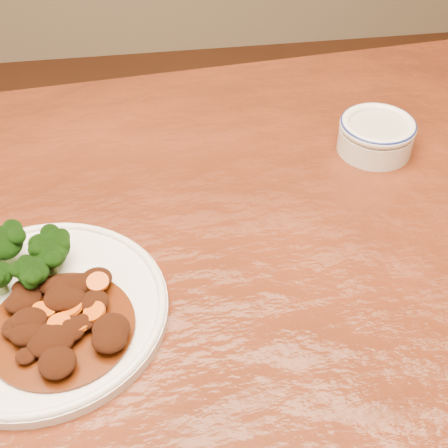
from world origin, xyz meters
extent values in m
cube|color=#5F2410|center=(0.00, 0.00, 0.73)|extent=(1.57, 1.03, 0.04)
cylinder|color=white|center=(-0.16, -0.05, 0.76)|extent=(0.27, 0.27, 0.01)
torus|color=white|center=(-0.16, -0.05, 0.76)|extent=(0.26, 0.26, 0.01)
cylinder|color=#7DA454|center=(-0.15, 0.00, 0.77)|extent=(0.01, 0.01, 0.02)
ellipsoid|color=black|center=(-0.15, 0.00, 0.79)|extent=(0.04, 0.04, 0.03)
cylinder|color=#7DA454|center=(-0.20, -0.02, 0.77)|extent=(0.01, 0.01, 0.02)
cylinder|color=#7DA454|center=(-0.20, 0.03, 0.77)|extent=(0.01, 0.01, 0.02)
ellipsoid|color=black|center=(-0.20, 0.03, 0.79)|extent=(0.04, 0.04, 0.03)
cylinder|color=#7DA454|center=(-0.16, -0.02, 0.77)|extent=(0.01, 0.01, 0.02)
ellipsoid|color=black|center=(-0.16, -0.02, 0.79)|extent=(0.03, 0.03, 0.03)
cylinder|color=#7DA454|center=(-0.15, 0.01, 0.77)|extent=(0.01, 0.01, 0.02)
ellipsoid|color=black|center=(-0.15, 0.01, 0.79)|extent=(0.04, 0.04, 0.03)
cylinder|color=#4E1F08|center=(-0.14, -0.08, 0.76)|extent=(0.15, 0.15, 0.00)
ellipsoid|color=black|center=(-0.14, -0.10, 0.77)|extent=(0.03, 0.03, 0.01)
ellipsoid|color=black|center=(-0.13, -0.05, 0.78)|extent=(0.04, 0.03, 0.02)
ellipsoid|color=black|center=(-0.14, -0.05, 0.78)|extent=(0.04, 0.04, 0.02)
ellipsoid|color=black|center=(-0.12, -0.09, 0.78)|extent=(0.03, 0.03, 0.01)
ellipsoid|color=black|center=(-0.14, -0.13, 0.78)|extent=(0.04, 0.04, 0.02)
ellipsoid|color=black|center=(-0.10, -0.03, 0.77)|extent=(0.03, 0.03, 0.02)
ellipsoid|color=black|center=(-0.14, -0.10, 0.78)|extent=(0.04, 0.04, 0.02)
ellipsoid|color=black|center=(-0.08, -0.10, 0.78)|extent=(0.04, 0.04, 0.02)
ellipsoid|color=black|center=(-0.11, -0.08, 0.78)|extent=(0.02, 0.02, 0.01)
ellipsoid|color=black|center=(-0.18, -0.03, 0.77)|extent=(0.02, 0.02, 0.01)
ellipsoid|color=black|center=(-0.17, -0.08, 0.78)|extent=(0.04, 0.03, 0.02)
ellipsoid|color=black|center=(-0.18, -0.05, 0.77)|extent=(0.03, 0.03, 0.02)
ellipsoid|color=black|center=(-0.12, -0.03, 0.77)|extent=(0.03, 0.03, 0.02)
ellipsoid|color=black|center=(-0.17, -0.04, 0.77)|extent=(0.03, 0.04, 0.02)
ellipsoid|color=black|center=(-0.10, -0.06, 0.78)|extent=(0.03, 0.03, 0.01)
ellipsoid|color=black|center=(-0.15, -0.10, 0.77)|extent=(0.04, 0.04, 0.02)
ellipsoid|color=black|center=(-0.09, -0.11, 0.78)|extent=(0.04, 0.03, 0.02)
ellipsoid|color=black|center=(-0.15, -0.03, 0.77)|extent=(0.02, 0.02, 0.01)
ellipsoid|color=black|center=(-0.14, -0.03, 0.77)|extent=(0.04, 0.03, 0.02)
ellipsoid|color=black|center=(-0.18, -0.08, 0.77)|extent=(0.03, 0.03, 0.01)
ellipsoid|color=black|center=(-0.17, -0.11, 0.77)|extent=(0.02, 0.02, 0.01)
ellipsoid|color=black|center=(-0.17, -0.09, 0.78)|extent=(0.03, 0.03, 0.02)
cylinder|color=#D34D0B|center=(-0.14, -0.08, 0.78)|extent=(0.03, 0.03, 0.01)
cylinder|color=#D34D0B|center=(-0.10, -0.04, 0.78)|extent=(0.03, 0.03, 0.01)
cylinder|color=#D34D0B|center=(-0.10, -0.08, 0.78)|extent=(0.03, 0.03, 0.01)
cylinder|color=#D34D0B|center=(-0.12, -0.09, 0.78)|extent=(0.03, 0.03, 0.01)
cylinder|color=#D34D0B|center=(-0.12, -0.06, 0.77)|extent=(0.03, 0.03, 0.01)
cylinder|color=#D34D0B|center=(-0.15, -0.06, 0.78)|extent=(0.03, 0.03, 0.01)
cylinder|color=white|center=(0.28, 0.19, 0.77)|extent=(0.10, 0.10, 0.03)
cylinder|color=beige|center=(0.28, 0.19, 0.79)|extent=(0.08, 0.08, 0.01)
torus|color=white|center=(0.28, 0.19, 0.79)|extent=(0.11, 0.11, 0.01)
torus|color=navy|center=(0.28, 0.19, 0.79)|extent=(0.10, 0.10, 0.00)
camera|label=1|loc=(-0.03, -0.49, 1.27)|focal=50.00mm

